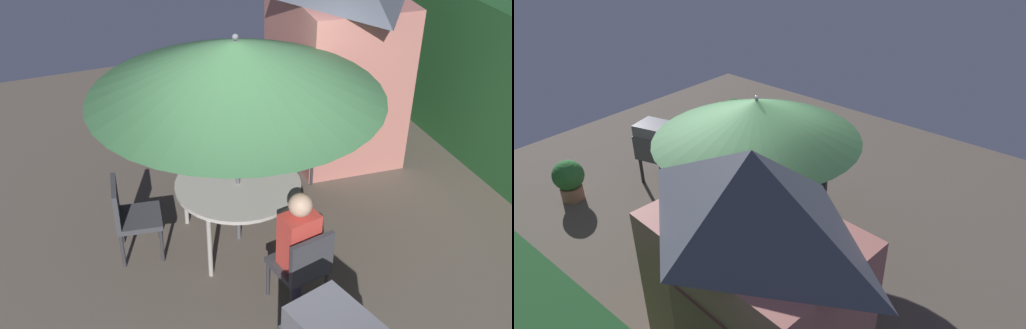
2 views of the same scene
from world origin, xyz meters
The scene contains 9 objects.
ground_plane centered at (0.00, 0.00, 0.00)m, with size 11.00×11.00×0.00m, color brown.
garden_shed centered at (-2.01, 1.76, 1.47)m, with size 2.16×1.53×2.87m.
patio_table centered at (-0.41, -0.12, 0.69)m, with size 1.32×1.32×0.74m.
patio_umbrella centered at (-0.41, -0.12, 2.04)m, with size 2.87×2.87×2.37m.
chair_near_shed centered at (0.76, 0.11, 0.52)m, with size 0.55×0.54×0.90m.
chair_far_side centered at (-1.16, 0.85, 0.52)m, with size 0.65×0.65×0.90m.
chair_toward_hedge centered at (-0.57, -1.24, 0.52)m, with size 0.52×0.53×0.90m.
person_in_red centered at (0.67, 0.10, 0.78)m, with size 0.30×0.38×1.26m.
person_in_blue centered at (-1.11, 0.78, 0.78)m, with size 0.42×0.40×1.26m.
Camera 1 is at (4.73, -1.84, 4.48)m, focal length 44.31 mm.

